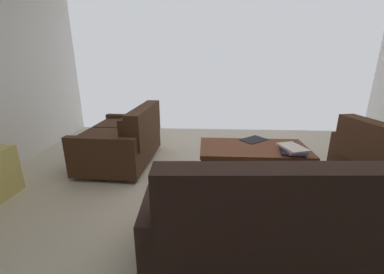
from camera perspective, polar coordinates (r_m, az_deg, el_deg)
name	(u,v)px	position (r m, az deg, el deg)	size (l,w,h in m)	color
ground_plane	(231,197)	(2.80, 8.92, -13.30)	(5.87, 5.27, 0.01)	beige
sofa_main	(272,221)	(1.87, 17.67, -17.71)	(1.75, 0.92, 0.88)	black
loveseat_near	(124,139)	(3.58, -15.11, -0.55)	(0.92, 1.32, 0.80)	black
coffee_table	(253,153)	(2.89, 13.77, -3.50)	(1.18, 0.61, 0.48)	brown
book_stack	(292,150)	(2.80, 21.88, -2.70)	(0.28, 0.34, 0.07)	black
tv_remote	(292,144)	(3.06, 21.77, -1.45)	(0.13, 0.16, 0.02)	black
loose_magazine	(254,140)	(3.10, 13.82, -0.59)	(0.20, 0.30, 0.01)	black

